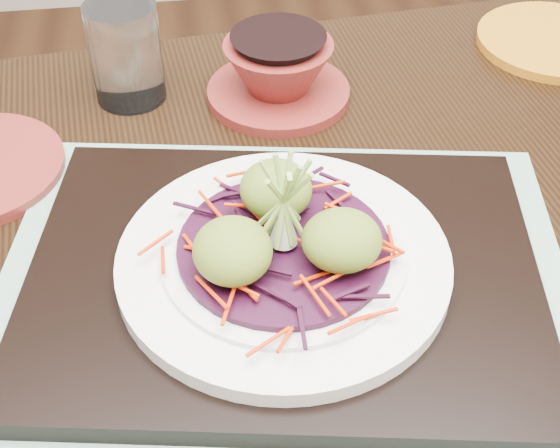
{
  "coord_description": "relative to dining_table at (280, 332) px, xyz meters",
  "views": [
    {
      "loc": [
        -0.09,
        -0.4,
        1.18
      ],
      "look_at": [
        -0.02,
        0.05,
        0.77
      ],
      "focal_mm": 50.0,
      "sensor_mm": 36.0,
      "label": 1
    }
  ],
  "objects": [
    {
      "name": "white_plate",
      "position": [
        -0.0,
        -0.03,
        0.13
      ],
      "size": [
        0.26,
        0.26,
        0.02
      ],
      "color": "white",
      "rests_on": "serving_tray"
    },
    {
      "name": "yellow_plate",
      "position": [
        0.36,
        0.31,
        0.1
      ],
      "size": [
        0.23,
        0.23,
        0.01
      ],
      "primitive_type": "cylinder",
      "rotation": [
        0.0,
        0.0,
        0.37
      ],
      "color": "#B16913",
      "rests_on": "dining_table"
    },
    {
      "name": "guacamole_scoops",
      "position": [
        -0.0,
        -0.03,
        0.16
      ],
      "size": [
        0.14,
        0.13,
        0.04
      ],
      "color": "olive",
      "rests_on": "cabbage_bed"
    },
    {
      "name": "carrot_julienne",
      "position": [
        -0.0,
        -0.03,
        0.15
      ],
      "size": [
        0.2,
        0.2,
        0.01
      ],
      "primitive_type": null,
      "color": "red",
      "rests_on": "cabbage_bed"
    },
    {
      "name": "scallion_garnish",
      "position": [
        -0.0,
        -0.03,
        0.18
      ],
      "size": [
        0.06,
        0.06,
        0.09
      ],
      "primitive_type": null,
      "color": "#87AE45",
      "rests_on": "cabbage_bed"
    },
    {
      "name": "placemat",
      "position": [
        -0.0,
        -0.03,
        0.1
      ],
      "size": [
        0.51,
        0.43,
        0.0
      ],
      "primitive_type": "cube",
      "rotation": [
        0.0,
        0.0,
        -0.17
      ],
      "color": "gray",
      "rests_on": "dining_table"
    },
    {
      "name": "water_glass",
      "position": [
        -0.12,
        0.26,
        0.15
      ],
      "size": [
        0.09,
        0.09,
        0.1
      ],
      "primitive_type": "cylinder",
      "rotation": [
        0.0,
        0.0,
        0.32
      ],
      "color": "white",
      "rests_on": "dining_table"
    },
    {
      "name": "serving_tray",
      "position": [
        -0.0,
        -0.03,
        0.11
      ],
      "size": [
        0.45,
        0.36,
        0.02
      ],
      "primitive_type": "cube",
      "rotation": [
        0.0,
        0.0,
        -0.17
      ],
      "color": "black",
      "rests_on": "placemat"
    },
    {
      "name": "terracotta_bowl_set",
      "position": [
        0.03,
        0.24,
        0.12
      ],
      "size": [
        0.17,
        0.17,
        0.06
      ],
      "rotation": [
        0.0,
        0.0,
        -0.14
      ],
      "color": "maroon",
      "rests_on": "dining_table"
    },
    {
      "name": "dining_table",
      "position": [
        0.0,
        0.0,
        0.0
      ],
      "size": [
        1.23,
        0.89,
        0.72
      ],
      "rotation": [
        0.0,
        0.0,
        0.11
      ],
      "color": "black",
      "rests_on": "ground"
    },
    {
      "name": "cabbage_bed",
      "position": [
        -0.0,
        -0.03,
        0.14
      ],
      "size": [
        0.16,
        0.16,
        0.01
      ],
      "primitive_type": "cylinder",
      "color": "black",
      "rests_on": "white_plate"
    }
  ]
}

